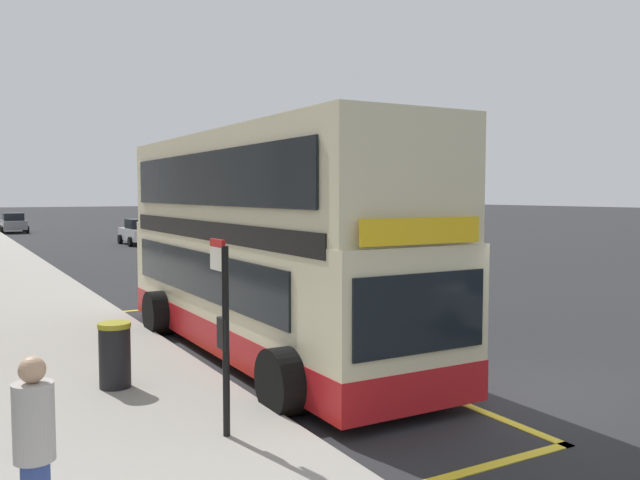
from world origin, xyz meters
name	(u,v)px	position (x,y,z in m)	size (l,w,h in m)	color
ground_plane	(102,249)	(0.00, 32.00, 0.00)	(260.00, 260.00, 0.00)	#28282B
double_decker_bus	(264,251)	(-2.46, 4.48, 2.06)	(3.24, 10.11, 4.40)	beige
bus_bay_markings	(263,355)	(-2.56, 4.31, 0.01)	(2.88, 12.71, 0.01)	yellow
bus_stop_sign	(223,319)	(-4.99, 0.24, 1.63)	(0.09, 0.51, 2.50)	black
parked_car_grey_distant	(13,223)	(-2.97, 52.12, 0.80)	(2.09, 4.20, 1.62)	slate
parked_car_white_ahead	(140,232)	(2.76, 34.15, 0.80)	(2.09, 4.20, 1.62)	silver
pedestrian_waiting_near_sign	(35,449)	(-7.44, -1.68, 1.08)	(0.34, 0.34, 1.73)	#33478C
litter_bin	(115,355)	(-5.74, 3.03, 0.66)	(0.52, 0.52, 1.04)	black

